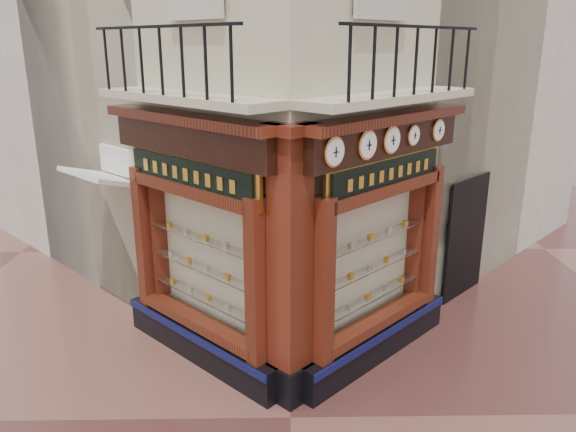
{
  "coord_description": "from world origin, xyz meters",
  "views": [
    {
      "loc": [
        -0.15,
        -6.57,
        4.93
      ],
      "look_at": [
        0.0,
        2.0,
        2.3
      ],
      "focal_mm": 35.0,
      "sensor_mm": 36.0,
      "label": 1
    }
  ],
  "objects_px": {
    "corner_pilaster": "(290,273)",
    "signboard_right": "(387,173)",
    "clock_d": "(413,135)",
    "clock_b": "(367,145)",
    "signboard_left": "(189,174)",
    "clock_a": "(334,152)",
    "awning": "(115,316)",
    "clock_c": "(391,140)",
    "clock_e": "(438,130)"
  },
  "relations": [
    {
      "from": "corner_pilaster",
      "to": "signboard_right",
      "type": "distance_m",
      "value": 2.12
    },
    {
      "from": "clock_d",
      "to": "signboard_right",
      "type": "bearing_deg",
      "value": 166.67
    },
    {
      "from": "clock_b",
      "to": "signboard_left",
      "type": "bearing_deg",
      "value": 122.39
    },
    {
      "from": "signboard_left",
      "to": "clock_a",
      "type": "bearing_deg",
      "value": -162.79
    },
    {
      "from": "clock_d",
      "to": "awning",
      "type": "bearing_deg",
      "value": 120.9
    },
    {
      "from": "awning",
      "to": "signboard_left",
      "type": "bearing_deg",
      "value": -175.56
    },
    {
      "from": "awning",
      "to": "clock_b",
      "type": "bearing_deg",
      "value": -160.98
    },
    {
      "from": "clock_b",
      "to": "signboard_right",
      "type": "height_order",
      "value": "clock_b"
    },
    {
      "from": "clock_c",
      "to": "clock_d",
      "type": "bearing_deg",
      "value": 0.0
    },
    {
      "from": "clock_a",
      "to": "clock_b",
      "type": "relative_size",
      "value": 0.97
    },
    {
      "from": "clock_a",
      "to": "signboard_right",
      "type": "xyz_separation_m",
      "value": [
        0.91,
        1.06,
        -0.52
      ]
    },
    {
      "from": "clock_c",
      "to": "signboard_left",
      "type": "height_order",
      "value": "clock_c"
    },
    {
      "from": "signboard_left",
      "to": "clock_e",
      "type": "bearing_deg",
      "value": -123.72
    },
    {
      "from": "clock_d",
      "to": "signboard_right",
      "type": "height_order",
      "value": "clock_d"
    },
    {
      "from": "clock_e",
      "to": "signboard_left",
      "type": "relative_size",
      "value": 0.16
    },
    {
      "from": "clock_a",
      "to": "signboard_left",
      "type": "distance_m",
      "value": 2.34
    },
    {
      "from": "corner_pilaster",
      "to": "signboard_left",
      "type": "height_order",
      "value": "corner_pilaster"
    },
    {
      "from": "clock_e",
      "to": "awning",
      "type": "height_order",
      "value": "clock_e"
    },
    {
      "from": "clock_d",
      "to": "clock_e",
      "type": "height_order",
      "value": "clock_e"
    },
    {
      "from": "clock_a",
      "to": "clock_b",
      "type": "xyz_separation_m",
      "value": [
        0.5,
        0.5,
        -0.0
      ]
    },
    {
      "from": "clock_b",
      "to": "awning",
      "type": "distance_m",
      "value": 6.01
    },
    {
      "from": "clock_e",
      "to": "awning",
      "type": "xyz_separation_m",
      "value": [
        -5.65,
        0.77,
        -3.62
      ]
    },
    {
      "from": "signboard_left",
      "to": "signboard_right",
      "type": "height_order",
      "value": "signboard_left"
    },
    {
      "from": "corner_pilaster",
      "to": "clock_a",
      "type": "xyz_separation_m",
      "value": [
        0.56,
        -0.05,
        1.67
      ]
    },
    {
      "from": "clock_a",
      "to": "awning",
      "type": "distance_m",
      "value": 5.87
    },
    {
      "from": "clock_e",
      "to": "signboard_left",
      "type": "xyz_separation_m",
      "value": [
        -3.85,
        -0.77,
        -0.52
      ]
    },
    {
      "from": "clock_c",
      "to": "awning",
      "type": "height_order",
      "value": "clock_c"
    },
    {
      "from": "clock_c",
      "to": "signboard_right",
      "type": "height_order",
      "value": "clock_c"
    },
    {
      "from": "clock_d",
      "to": "signboard_right",
      "type": "relative_size",
      "value": 0.15
    },
    {
      "from": "clock_d",
      "to": "awning",
      "type": "xyz_separation_m",
      "value": [
        -5.13,
        1.29,
        -3.62
      ]
    },
    {
      "from": "clock_a",
      "to": "signboard_right",
      "type": "height_order",
      "value": "clock_a"
    },
    {
      "from": "signboard_left",
      "to": "signboard_right",
      "type": "relative_size",
      "value": 1.08
    },
    {
      "from": "clock_b",
      "to": "clock_d",
      "type": "bearing_deg",
      "value": 0.0
    },
    {
      "from": "signboard_right",
      "to": "signboard_left",
      "type": "bearing_deg",
      "value": 135.0
    },
    {
      "from": "clock_a",
      "to": "signboard_right",
      "type": "relative_size",
      "value": 0.19
    },
    {
      "from": "clock_d",
      "to": "clock_e",
      "type": "distance_m",
      "value": 0.73
    },
    {
      "from": "corner_pilaster",
      "to": "signboard_right",
      "type": "relative_size",
      "value": 1.95
    },
    {
      "from": "corner_pilaster",
      "to": "clock_c",
      "type": "distance_m",
      "value": 2.38
    },
    {
      "from": "clock_b",
      "to": "corner_pilaster",
      "type": "bearing_deg",
      "value": 158.14
    },
    {
      "from": "clock_d",
      "to": "clock_c",
      "type": "bearing_deg",
      "value": -180.0
    },
    {
      "from": "awning",
      "to": "clock_c",
      "type": "bearing_deg",
      "value": -154.72
    },
    {
      "from": "clock_d",
      "to": "signboard_right",
      "type": "distance_m",
      "value": 0.71
    },
    {
      "from": "clock_b",
      "to": "clock_d",
      "type": "xyz_separation_m",
      "value": [
        0.81,
        0.81,
        0.0
      ]
    },
    {
      "from": "signboard_left",
      "to": "corner_pilaster",
      "type": "bearing_deg",
      "value": -169.75
    },
    {
      "from": "awning",
      "to": "signboard_right",
      "type": "height_order",
      "value": "signboard_right"
    },
    {
      "from": "awning",
      "to": "signboard_left",
      "type": "xyz_separation_m",
      "value": [
        1.8,
        -1.54,
        3.1
      ]
    },
    {
      "from": "clock_d",
      "to": "clock_a",
      "type": "bearing_deg",
      "value": -180.0
    },
    {
      "from": "clock_c",
      "to": "clock_d",
      "type": "xyz_separation_m",
      "value": [
        0.4,
        0.4,
        -0.0
      ]
    },
    {
      "from": "corner_pilaster",
      "to": "clock_b",
      "type": "bearing_deg",
      "value": -21.86
    },
    {
      "from": "awning",
      "to": "signboard_left",
      "type": "relative_size",
      "value": 0.68
    }
  ]
}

